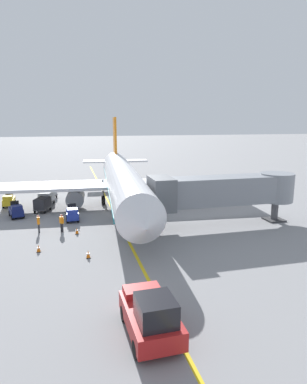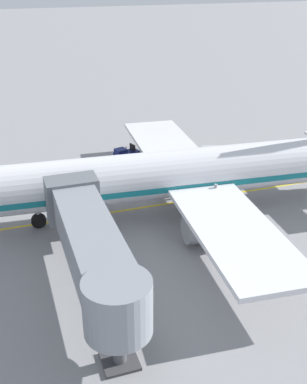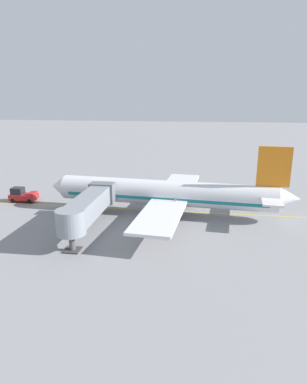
% 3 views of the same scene
% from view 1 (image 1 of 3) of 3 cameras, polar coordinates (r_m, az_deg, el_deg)
% --- Properties ---
extents(ground_plane, '(400.00, 400.00, 0.00)m').
position_cam_1_polar(ground_plane, '(38.06, -6.81, -3.38)').
color(ground_plane, gray).
extents(gate_lead_in_line, '(0.24, 80.00, 0.01)m').
position_cam_1_polar(gate_lead_in_line, '(38.05, -6.81, -3.38)').
color(gate_lead_in_line, gold).
rests_on(gate_lead_in_line, ground).
extents(parked_airliner, '(30.32, 37.35, 10.63)m').
position_cam_1_polar(parked_airliner, '(39.38, -5.24, 1.93)').
color(parked_airliner, silver).
rests_on(parked_airliner, ground).
extents(jet_bridge, '(14.75, 3.50, 4.98)m').
position_cam_1_polar(jet_bridge, '(33.15, 11.91, 0.29)').
color(jet_bridge, gray).
rests_on(jet_bridge, ground).
extents(pushback_tractor, '(2.33, 4.46, 2.40)m').
position_cam_1_polar(pushback_tractor, '(16.72, -0.45, -20.23)').
color(pushback_tractor, '#B21E1E').
rests_on(pushback_tractor, ground).
extents(baggage_tug_lead, '(1.34, 2.53, 1.62)m').
position_cam_1_polar(baggage_tug_lead, '(43.64, -23.40, -1.35)').
color(baggage_tug_lead, gold).
rests_on(baggage_tug_lead, ground).
extents(baggage_tug_trailing, '(1.32, 2.52, 1.62)m').
position_cam_1_polar(baggage_tug_trailing, '(35.34, -13.63, -3.64)').
color(baggage_tug_trailing, '#1E339E').
rests_on(baggage_tug_trailing, ground).
extents(baggage_tug_spare, '(1.88, 2.74, 1.62)m').
position_cam_1_polar(baggage_tug_spare, '(38.37, -22.31, -2.98)').
color(baggage_tug_spare, navy).
rests_on(baggage_tug_spare, ground).
extents(baggage_cart_front, '(1.98, 2.96, 1.58)m').
position_cam_1_polar(baggage_cart_front, '(39.65, -18.37, -1.88)').
color(baggage_cart_front, '#4C4C51').
rests_on(baggage_cart_front, ground).
extents(baggage_cart_second_in_train, '(1.98, 2.96, 1.58)m').
position_cam_1_polar(baggage_cart_second_in_train, '(42.65, -17.74, -0.89)').
color(baggage_cart_second_in_train, '#4C4C51').
rests_on(baggage_cart_second_in_train, ground).
extents(baggage_cart_third_in_train, '(1.98, 2.96, 1.58)m').
position_cam_1_polar(baggage_cart_third_in_train, '(45.83, -17.26, 0.00)').
color(baggage_cart_third_in_train, '#4C4C51').
rests_on(baggage_cart_third_in_train, ground).
extents(ground_crew_wing_walker, '(0.48, 0.65, 1.69)m').
position_cam_1_polar(ground_crew_wing_walker, '(31.95, -15.37, -4.95)').
color(ground_crew_wing_walker, '#232328').
rests_on(ground_crew_wing_walker, ground).
extents(ground_crew_loader, '(0.26, 0.73, 1.69)m').
position_cam_1_polar(ground_crew_loader, '(32.38, -18.97, -4.96)').
color(ground_crew_loader, '#232328').
rests_on(ground_crew_loader, ground).
extents(safety_cone_nose_left, '(0.36, 0.36, 0.59)m').
position_cam_1_polar(safety_cone_nose_left, '(31.30, -12.90, -6.45)').
color(safety_cone_nose_left, black).
rests_on(safety_cone_nose_left, ground).
extents(safety_cone_nose_right, '(0.36, 0.36, 0.59)m').
position_cam_1_polar(safety_cone_nose_right, '(27.98, -18.98, -9.05)').
color(safety_cone_nose_right, black).
rests_on(safety_cone_nose_right, ground).
extents(safety_cone_wing_tip, '(0.36, 0.36, 0.59)m').
position_cam_1_polar(safety_cone_wing_tip, '(25.87, -11.05, -10.35)').
color(safety_cone_wing_tip, black).
rests_on(safety_cone_wing_tip, ground).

